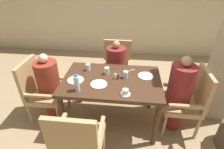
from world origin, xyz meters
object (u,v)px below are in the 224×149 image
Objects in this scene: diner_in_left_chair at (50,87)px; plate_main_right at (146,76)px; chair_near_corner at (78,140)px; water_bottle at (77,83)px; plate_main_left at (99,84)px; chair_right_side at (188,99)px; glass_tall_far at (126,75)px; diner_in_right_chair at (178,94)px; diner_in_far_chair at (116,69)px; teacup_with_saucer at (125,92)px; glass_tall_mid at (107,71)px; chair_left_side at (41,89)px; chair_far_side at (117,66)px; plate_dessert_center at (76,80)px; glass_tall_near at (88,67)px.

diner_in_left_chair is 1.40m from plate_main_right.
chair_near_corner is 4.22× the size of water_bottle.
diner_in_left_chair is 5.04× the size of plate_main_right.
chair_near_corner is 0.74m from plate_main_left.
chair_right_side reaches higher than glass_tall_far.
diner_in_left_chair is at bearing 180.00° from diner_in_right_chair.
diner_in_far_chair is 8.56× the size of teacup_with_saucer.
glass_tall_mid is (-0.28, 0.45, 0.02)m from teacup_with_saucer.
plate_main_right is at bearing 5.19° from diner_in_left_chair.
glass_tall_far reaches higher than plate_main_right.
teacup_with_saucer is (1.26, -0.31, 0.28)m from chair_left_side.
chair_far_side is at bearing 123.41° from plate_main_right.
chair_far_side is 1.24m from diner_in_right_chair.
plate_main_left is 2.13× the size of glass_tall_far.
chair_far_side is 1.19m from teacup_with_saucer.
diner_in_left_chair reaches higher than chair_right_side.
plate_main_left is 0.95× the size of water_bottle.
plate_main_right is at bearing 52.55° from chair_near_corner.
diner_in_far_chair is 0.62m from glass_tall_mid.
chair_far_side is 1.68m from chair_near_corner.
plate_main_left is at bearing -173.34° from chair_right_side.
glass_tall_mid is at bearing 122.26° from teacup_with_saucer.
diner_in_far_chair reaches higher than chair_near_corner.
diner_in_far_chair is at bearing 81.43° from glass_tall_mid.
plate_dessert_center is (-0.48, -0.91, 0.25)m from chair_far_side.
plate_main_left is at bearing -98.87° from chair_far_side.
chair_left_side is 0.83× the size of diner_in_right_chair.
diner_in_left_chair is 0.80m from plate_main_left.
chair_left_side reaches higher than glass_tall_near.
chair_left_side is 1.00× the size of chair_right_side.
glass_tall_far is (0.19, -0.77, 0.30)m from chair_far_side.
chair_left_side is 1.15m from chair_near_corner.
diner_in_right_chair is at bearing 3.34° from plate_dessert_center.
diner_in_far_chair is at bearing 79.60° from plate_main_left.
plate_dessert_center is at bearing 161.29° from teacup_with_saucer.
chair_right_side is at bearing 0.00° from chair_left_side.
chair_near_corner is at bearing -99.54° from plate_main_left.
glass_tall_mid is at bearing 28.59° from plate_dessert_center.
chair_near_corner is 7.82× the size of teacup_with_saucer.
chair_near_corner reaches higher than plate_dessert_center.
teacup_with_saucer is at bearing -87.92° from glass_tall_far.
plate_main_left is at bearing -100.40° from diner_in_far_chair.
chair_near_corner is (-0.27, -1.65, 0.00)m from chair_far_side.
plate_main_left is at bearing 32.76° from water_bottle.
glass_tall_near is (0.69, 0.21, 0.30)m from chair_left_side.
chair_near_corner is at bearing -117.00° from glass_tall_far.
chair_far_side is 9.47× the size of glass_tall_near.
plate_dessert_center is (-0.33, 0.06, 0.00)m from plate_main_left.
teacup_with_saucer reaches higher than plate_dessert_center.
diner_in_left_chair is 1.04× the size of diner_in_far_chair.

